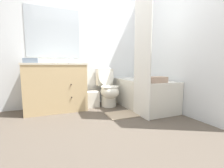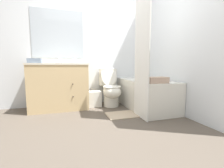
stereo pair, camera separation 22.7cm
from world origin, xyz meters
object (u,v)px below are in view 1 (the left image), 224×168
object	(u,v)px
toilet	(108,89)
hand_towel_folded	(31,61)
bathtub	(142,93)
tissue_box	(72,61)
bath_towel_folded	(156,80)
sink_faucet	(55,62)
vanity_cabinet	(56,87)
bath_mat	(123,114)
wastebasket	(92,99)

from	to	relation	value
toilet	hand_towel_folded	xyz separation A→B (m)	(-1.37, -0.06, 0.56)
bathtub	tissue_box	xyz separation A→B (m)	(-1.29, 0.51, 0.63)
bath_towel_folded	sink_faucet	bearing A→B (deg)	143.33
sink_faucet	bathtub	xyz separation A→B (m)	(1.59, -0.58, -0.62)
vanity_cabinet	bathtub	world-z (taller)	vanity_cabinet
vanity_cabinet	bath_mat	size ratio (longest dim) A/B	1.94
toilet	bath_towel_folded	size ratio (longest dim) A/B	2.54
vanity_cabinet	hand_towel_folded	bearing A→B (deg)	-161.96
sink_faucet	bath_mat	distance (m)	1.61
sink_faucet	bath_mat	world-z (taller)	sink_faucet
vanity_cabinet	tissue_box	distance (m)	0.56
vanity_cabinet	bathtub	size ratio (longest dim) A/B	0.77
hand_towel_folded	bath_towel_folded	distance (m)	2.06
tissue_box	hand_towel_folded	distance (m)	0.71
vanity_cabinet	bath_mat	bearing A→B (deg)	-35.28
toilet	hand_towel_folded	world-z (taller)	hand_towel_folded
toilet	bathtub	world-z (taller)	toilet
sink_faucet	toilet	size ratio (longest dim) A/B	0.17
vanity_cabinet	wastebasket	bearing A→B (deg)	-1.53
sink_faucet	hand_towel_folded	size ratio (longest dim) A/B	0.67
bath_mat	vanity_cabinet	bearing A→B (deg)	144.72
sink_faucet	bathtub	world-z (taller)	sink_faucet
bath_towel_folded	hand_towel_folded	bearing A→B (deg)	156.42
toilet	bath_towel_folded	world-z (taller)	toilet
bathtub	bath_mat	world-z (taller)	bathtub
wastebasket	tissue_box	bearing A→B (deg)	162.36
wastebasket	bath_mat	size ratio (longest dim) A/B	0.57
vanity_cabinet	toilet	bearing A→B (deg)	-3.61
vanity_cabinet	sink_faucet	xyz separation A→B (m)	(-0.00, 0.17, 0.46)
vanity_cabinet	bathtub	distance (m)	1.65
vanity_cabinet	sink_faucet	world-z (taller)	sink_faucet
hand_towel_folded	toilet	bearing A→B (deg)	2.54
vanity_cabinet	toilet	size ratio (longest dim) A/B	1.27
toilet	wastebasket	size ratio (longest dim) A/B	2.65
vanity_cabinet	wastebasket	xyz separation A→B (m)	(0.66, -0.02, -0.28)
bath_mat	toilet	bearing A→B (deg)	91.86
vanity_cabinet	wastebasket	world-z (taller)	vanity_cabinet
tissue_box	bathtub	bearing A→B (deg)	-21.54
vanity_cabinet	sink_faucet	bearing A→B (deg)	90.00
hand_towel_folded	bathtub	bearing A→B (deg)	-8.33
hand_towel_folded	vanity_cabinet	bearing A→B (deg)	18.04
bath_towel_folded	bath_mat	bearing A→B (deg)	155.07
vanity_cabinet	bathtub	xyz separation A→B (m)	(1.59, -0.41, -0.16)
bath_mat	bath_towel_folded	bearing A→B (deg)	-24.93
bathtub	sink_faucet	bearing A→B (deg)	159.82
tissue_box	bath_towel_folded	distance (m)	1.61
toilet	bath_towel_folded	xyz separation A→B (m)	(0.50, -0.88, 0.25)
vanity_cabinet	hand_towel_folded	distance (m)	0.61
wastebasket	hand_towel_folded	size ratio (longest dim) A/B	1.46
bathtub	tissue_box	world-z (taller)	tissue_box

